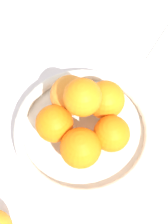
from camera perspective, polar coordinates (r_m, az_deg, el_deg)
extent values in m
plane|color=silver|center=(0.79, 0.00, -3.52)|extent=(4.00, 4.00, 0.00)
cylinder|color=silver|center=(0.79, 0.00, -3.25)|extent=(0.28, 0.28, 0.02)
torus|color=silver|center=(0.77, 0.00, -2.64)|extent=(0.29, 0.29, 0.02)
sphere|color=orange|center=(0.72, 4.21, -3.31)|extent=(0.07, 0.07, 0.07)
sphere|color=orange|center=(0.74, 3.28, 1.85)|extent=(0.08, 0.08, 0.08)
sphere|color=orange|center=(0.75, -2.10, 2.57)|extent=(0.08, 0.08, 0.08)
sphere|color=orange|center=(0.72, -4.53, -1.77)|extent=(0.07, 0.07, 0.07)
sphere|color=orange|center=(0.70, -0.53, -5.49)|extent=(0.08, 0.08, 0.08)
sphere|color=orange|center=(0.68, -0.23, 2.25)|extent=(0.07, 0.07, 0.07)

